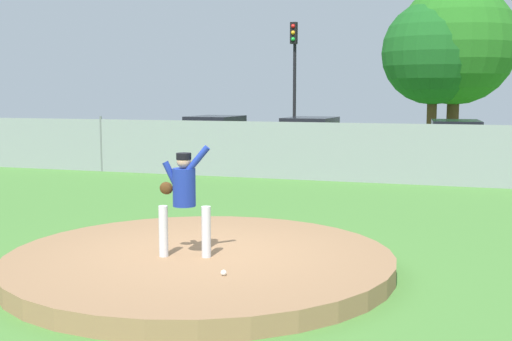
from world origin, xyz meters
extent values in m
plane|color=#4C8438|center=(0.00, 6.00, 0.00)|extent=(80.00, 80.00, 0.00)
cube|color=#2B2B2D|center=(0.00, 14.50, 0.00)|extent=(44.00, 7.00, 0.01)
cylinder|color=#99704C|center=(0.00, 0.00, 0.13)|extent=(5.60, 5.60, 0.26)
cylinder|color=silver|center=(-0.41, -0.35, 0.62)|extent=(0.13, 0.13, 0.73)
cylinder|color=silver|center=(0.18, -0.21, 0.62)|extent=(0.13, 0.13, 0.73)
cylinder|color=navy|center=(-0.11, -0.28, 1.25)|extent=(0.32, 0.32, 0.53)
cylinder|color=navy|center=(0.07, -0.28, 1.62)|extent=(0.41, 0.18, 0.46)
cylinder|color=navy|center=(-0.29, -0.28, 1.39)|extent=(0.29, 0.15, 0.46)
ellipsoid|color=#4C2D14|center=(-0.41, -0.23, 1.22)|extent=(0.20, 0.12, 0.18)
sphere|color=tan|center=(-0.11, -0.28, 1.62)|extent=(0.20, 0.20, 0.20)
cylinder|color=black|center=(-0.11, -0.28, 1.69)|extent=(0.21, 0.21, 0.09)
sphere|color=white|center=(0.74, -1.00, 0.30)|extent=(0.07, 0.07, 0.07)
cube|color=gray|center=(0.00, 10.00, 0.86)|extent=(38.77, 0.03, 1.71)
cylinder|color=slate|center=(-7.75, 10.00, 0.91)|extent=(0.07, 0.07, 1.81)
cube|color=tan|center=(-1.90, 14.91, 0.69)|extent=(1.99, 4.25, 0.73)
cube|color=black|center=(-1.90, 14.91, 1.36)|extent=(1.78, 2.36, 0.61)
cylinder|color=black|center=(-1.86, 16.20, 0.32)|extent=(1.93, 0.70, 0.64)
cylinder|color=black|center=(-1.95, 13.61, 0.32)|extent=(1.93, 0.70, 0.64)
cube|color=#232328|center=(3.26, 14.49, 0.68)|extent=(2.02, 4.25, 0.73)
cube|color=black|center=(3.26, 14.49, 1.35)|extent=(1.74, 2.39, 0.59)
cylinder|color=black|center=(3.15, 15.77, 0.32)|extent=(1.81, 0.78, 0.64)
cylinder|color=black|center=(3.36, 13.21, 0.32)|extent=(1.81, 0.78, 0.64)
cube|color=slate|center=(-5.61, 14.71, 0.66)|extent=(2.03, 4.20, 0.68)
cube|color=black|center=(-5.61, 14.71, 1.34)|extent=(1.79, 2.34, 0.68)
cylinder|color=black|center=(-5.55, 15.99, 0.32)|extent=(1.93, 0.73, 0.64)
cylinder|color=black|center=(-5.66, 13.44, 0.32)|extent=(1.93, 0.73, 0.64)
cone|color=orange|center=(-10.12, 16.40, 0.28)|extent=(0.32, 0.32, 0.55)
cube|color=black|center=(-10.12, 16.40, 0.02)|extent=(0.40, 0.40, 0.03)
cylinder|color=black|center=(-3.51, 18.67, 2.77)|extent=(0.14, 0.14, 5.53)
cube|color=black|center=(-3.51, 18.49, 5.08)|extent=(0.28, 0.24, 0.90)
sphere|color=red|center=(-3.51, 18.37, 5.35)|extent=(0.18, 0.18, 0.18)
sphere|color=orange|center=(-3.51, 18.37, 5.08)|extent=(0.18, 0.18, 0.18)
sphere|color=green|center=(-3.51, 18.37, 4.81)|extent=(0.18, 0.18, 0.18)
cylinder|color=#4C331E|center=(1.98, 23.89, 1.37)|extent=(0.47, 0.47, 2.74)
sphere|color=#1A5A1D|center=(1.98, 23.89, 4.47)|extent=(4.95, 4.95, 4.95)
cylinder|color=#4C331E|center=(2.93, 24.55, 1.43)|extent=(0.58, 0.58, 2.85)
sphere|color=#266E1E|center=(2.93, 24.55, 4.88)|extent=(5.81, 5.81, 5.81)
camera|label=1|loc=(3.61, -8.44, 2.56)|focal=45.29mm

